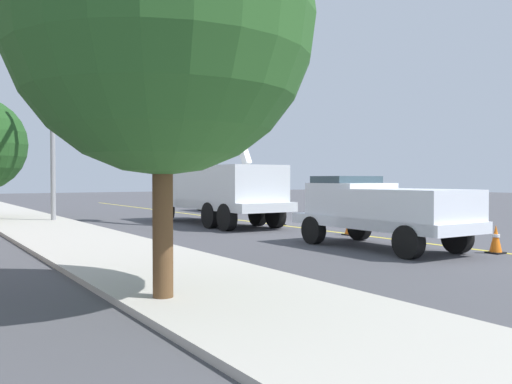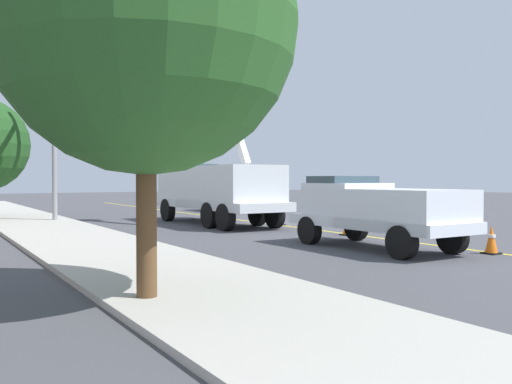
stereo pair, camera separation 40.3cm
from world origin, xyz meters
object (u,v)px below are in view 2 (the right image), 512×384
Objects in this scene: passing_minivan at (227,196)px; traffic_cone_leading at (491,240)px; traffic_signal_mast at (66,92)px; traffic_cone_mid_rear at (279,216)px; traffic_cone_mid_front at (347,225)px; traffic_cone_trailing at (222,210)px; service_pickup_truck at (377,209)px; utility_bucket_truck at (215,187)px.

traffic_cone_leading is (-19.87, 3.37, -0.60)m from passing_minivan.
traffic_signal_mast is at bearing 26.31° from traffic_cone_leading.
traffic_cone_mid_rear is at bearing 162.99° from passing_minivan.
traffic_cone_trailing is (9.94, -0.52, 0.03)m from traffic_cone_mid_front.
traffic_cone_leading is at bearing 177.64° from traffic_cone_mid_rear.
traffic_cone_trailing reaches higher than traffic_cone_mid_front.
passing_minivan is 5.82× the size of traffic_cone_mid_rear.
traffic_cone_mid_rear reaches higher than traffic_cone_leading.
traffic_signal_mast reaches higher than passing_minivan.
traffic_signal_mast is at bearing 115.52° from passing_minivan.
traffic_cone_trailing is (15.51, -0.55, 0.03)m from traffic_cone_leading.
traffic_cone_leading is 15.52m from traffic_cone_trailing.
traffic_cone_trailing is at bearing -9.95° from service_pickup_truck.
utility_bucket_truck is 7.40m from traffic_signal_mast.
passing_minivan reaches higher than traffic_cone_mid_front.
passing_minivan is 10.11m from traffic_cone_mid_rear.
traffic_cone_trailing is (5.29, -0.13, -0.01)m from traffic_cone_mid_rear.
traffic_cone_trailing is at bearing -84.66° from traffic_signal_mast.
traffic_signal_mast is at bearing 66.10° from utility_bucket_truck.
service_pickup_truck is 13.33m from traffic_cone_trailing.
service_pickup_truck is at bearing 163.65° from passing_minivan.
passing_minivan is (17.48, -5.13, -0.15)m from service_pickup_truck.
traffic_cone_mid_rear is at bearing -120.50° from traffic_signal_mast.
service_pickup_truck is 18.21m from passing_minivan.
service_pickup_truck reaches higher than traffic_cone_mid_front.
service_pickup_truck is at bearing 179.10° from utility_bucket_truck.
traffic_cone_mid_front is (3.17, -1.79, -0.75)m from service_pickup_truck.
passing_minivan is at bearing -32.93° from traffic_cone_trailing.
utility_bucket_truck is 10.13× the size of traffic_cone_trailing.
traffic_cone_trailing is at bearing -2.02° from traffic_cone_leading.
utility_bucket_truck reaches higher than service_pickup_truck.
service_pickup_truck is 3.06m from traffic_cone_leading.
traffic_cone_mid_rear is (10.22, -0.42, 0.04)m from traffic_cone_leading.
traffic_signal_mast reaches higher than traffic_cone_mid_front.
traffic_cone_mid_front is 0.93× the size of traffic_cone_trailing.
utility_bucket_truck is 10.86× the size of traffic_cone_mid_front.
utility_bucket_truck is 9.92× the size of traffic_cone_mid_rear.
traffic_cone_trailing is at bearing -33.33° from utility_bucket_truck.
traffic_cone_mid_front is 0.10× the size of traffic_signal_mast.
utility_bucket_truck is 1.46× the size of service_pickup_truck.
traffic_signal_mast is at bearing 38.56° from traffic_cone_mid_front.
traffic_cone_mid_rear reaches higher than traffic_cone_mid_front.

